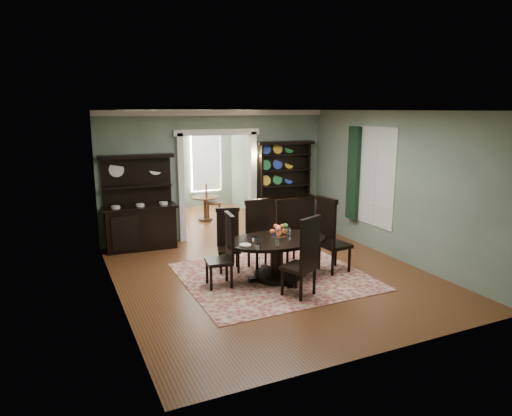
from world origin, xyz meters
The scene contains 19 objects.
room centered at (0.00, 0.04, 1.58)m, with size 5.51×6.01×3.01m.
parlor centered at (0.00, 5.53, 1.52)m, with size 3.51×3.50×3.01m.
doorway_trim centered at (0.00, 3.00, 1.62)m, with size 2.08×0.25×2.57m.
right_window centered at (2.69, 0.93, 1.60)m, with size 0.15×1.47×2.12m.
wall_sconce centered at (0.95, 2.85, 1.89)m, with size 0.27×0.21×0.21m.
rug centered at (-0.01, -0.03, 0.01)m, with size 3.24×2.94×0.01m, color maroon.
dining_table centered at (0.00, -0.13, 0.52)m, with size 1.92×1.80×0.75m.
centerpiece centered at (0.04, -0.10, 0.82)m, with size 1.54×0.99×0.25m.
chair_far_left centered at (-0.62, 0.70, 0.63)m, with size 0.54×0.53×1.20m.
chair_far_mid centered at (-0.03, 0.59, 0.70)m, with size 0.51×0.48×1.33m.
chair_far_right centered at (0.63, 0.60, 0.67)m, with size 0.49×0.46×1.28m.
chair_end_left centered at (-0.98, -0.06, 0.68)m, with size 0.51×0.53×1.29m.
chair_end_right centered at (1.04, -0.24, 0.76)m, with size 0.56×0.58×1.46m.
chair_near centered at (0.02, -1.06, 0.72)m, with size 0.66×0.64×1.36m.
sideboard centered at (-1.89, 2.76, 0.72)m, with size 1.60×0.64×2.07m.
welsh_dresser centered at (1.70, 2.75, 0.82)m, with size 1.48×0.64×2.26m.
parlor_table centered at (0.23, 4.67, 0.43)m, with size 0.71×0.71×0.66m.
parlor_chair_left centered at (-0.67, 4.76, 0.46)m, with size 0.37×0.36×0.86m.
parlor_chair_right centered at (0.36, 4.54, 0.56)m, with size 0.48×0.47×1.05m.
Camera 1 is at (-3.61, -7.12, 3.03)m, focal length 32.00 mm.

